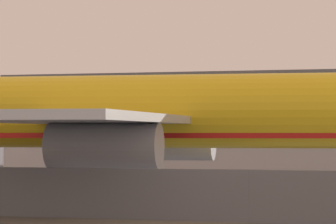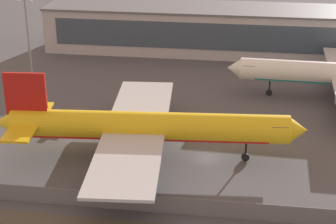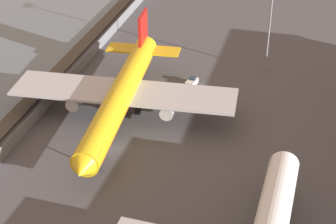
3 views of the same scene
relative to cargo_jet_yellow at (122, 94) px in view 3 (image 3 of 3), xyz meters
The scene contains 6 objects.
ground_plane 10.99m from the cargo_jet_yellow, ahead, with size 500.00×500.00×0.00m, color #4C4C51.
shoreline_seawall 22.15m from the cargo_jet_yellow, 63.60° to the right, with size 320.00×3.00×0.50m.
perimeter_fence 18.11m from the cargo_jet_yellow, 57.10° to the right, with size 280.00×0.10×2.51m.
cargo_jet_yellow is the anchor object (origin of this frame).
baggage_tug 18.76m from the cargo_jet_yellow, 149.25° to the left, with size 3.45×2.19×1.80m.
apron_light_mast_apron_west 35.63m from the cargo_jet_yellow, 139.35° to the left, with size 3.20×0.40×19.74m.
Camera 3 is at (72.49, 29.22, 54.04)m, focal length 60.00 mm.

